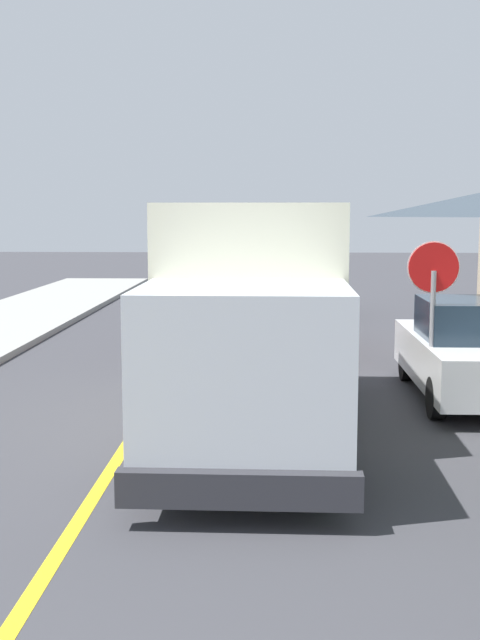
# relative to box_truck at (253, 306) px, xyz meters

# --- Properties ---
(centre_line_yellow) EXTENTS (0.16, 56.00, 0.01)m
(centre_line_yellow) POSITION_rel_box_truck_xyz_m (-1.66, 0.11, -1.76)
(centre_line_yellow) COLOR gold
(centre_line_yellow) RESTS_ON ground
(box_truck) EXTENTS (2.47, 7.20, 3.20)m
(box_truck) POSITION_rel_box_truck_xyz_m (0.00, 0.00, 0.00)
(box_truck) COLOR #F2EDCC
(box_truck) RESTS_ON ground
(parked_car_near) EXTENTS (1.81, 4.41, 1.67)m
(parked_car_near) POSITION_rel_box_truck_xyz_m (0.46, 7.24, -0.97)
(parked_car_near) COLOR maroon
(parked_car_near) RESTS_ON ground
(parked_car_mid) EXTENTS (1.88, 4.43, 1.67)m
(parked_car_mid) POSITION_rel_box_truck_xyz_m (0.92, 13.32, -0.97)
(parked_car_mid) COLOR black
(parked_car_mid) RESTS_ON ground
(parked_van_across) EXTENTS (1.82, 4.41, 1.67)m
(parked_van_across) POSITION_rel_box_truck_xyz_m (3.54, 1.96, -0.97)
(parked_van_across) COLOR silver
(parked_van_across) RESTS_ON ground
(stop_sign) EXTENTS (0.80, 0.10, 2.65)m
(stop_sign) POSITION_rel_box_truck_xyz_m (2.73, 1.03, 0.09)
(stop_sign) COLOR gray
(stop_sign) RESTS_ON ground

